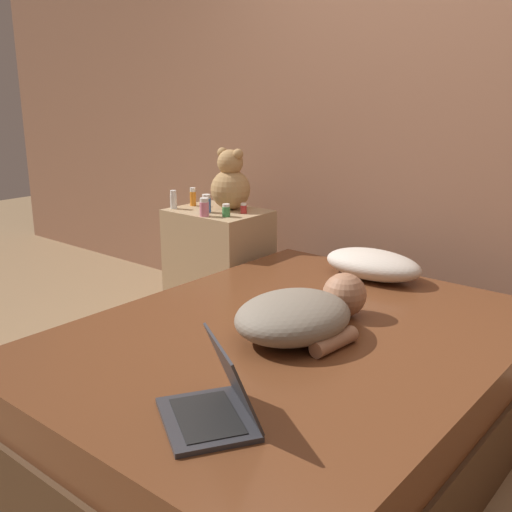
# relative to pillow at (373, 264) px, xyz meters

# --- Properties ---
(ground_plane) EXTENTS (12.00, 12.00, 0.00)m
(ground_plane) POSITION_rel_pillow_xyz_m (0.09, -0.80, -0.55)
(ground_plane) COLOR #937551
(wall_back) EXTENTS (8.00, 0.06, 2.60)m
(wall_back) POSITION_rel_pillow_xyz_m (0.09, 0.48, 0.75)
(wall_back) COLOR #996B51
(wall_back) RESTS_ON ground_plane
(bed) EXTENTS (1.52, 1.99, 0.48)m
(bed) POSITION_rel_pillow_xyz_m (0.09, -0.80, -0.31)
(bed) COLOR #4C331E
(bed) RESTS_ON ground_plane
(nightstand) EXTENTS (0.55, 0.42, 0.69)m
(nightstand) POSITION_rel_pillow_xyz_m (-1.00, -0.04, -0.20)
(nightstand) COLOR tan
(nightstand) RESTS_ON ground_plane
(pillow) EXTENTS (0.50, 0.28, 0.14)m
(pillow) POSITION_rel_pillow_xyz_m (0.00, 0.00, 0.00)
(pillow) COLOR beige
(pillow) RESTS_ON bed
(person_lying) EXTENTS (0.43, 0.66, 0.18)m
(person_lying) POSITION_rel_pillow_xyz_m (0.14, -0.79, 0.01)
(person_lying) COLOR gray
(person_lying) RESTS_ON bed
(laptop) EXTENTS (0.38, 0.36, 0.24)m
(laptop) POSITION_rel_pillow_xyz_m (0.30, -1.44, -0.02)
(laptop) COLOR #333338
(laptop) RESTS_ON bed
(teddy_bear) EXTENTS (0.23, 0.23, 0.36)m
(teddy_bear) POSITION_rel_pillow_xyz_m (-0.97, 0.04, 0.30)
(teddy_bear) COLOR tan
(teddy_bear) RESTS_ON nightstand
(bottle_green) EXTENTS (0.04, 0.04, 0.07)m
(bottle_green) POSITION_rel_pillow_xyz_m (-0.85, -0.14, 0.18)
(bottle_green) COLOR #3D8E4C
(bottle_green) RESTS_ON nightstand
(bottle_blue) EXTENTS (0.05, 0.05, 0.10)m
(bottle_blue) POSITION_rel_pillow_xyz_m (-1.01, -0.12, 0.20)
(bottle_blue) COLOR #3866B2
(bottle_blue) RESTS_ON nightstand
(bottle_white) EXTENTS (0.04, 0.04, 0.11)m
(bottle_white) POSITION_rel_pillow_xyz_m (-1.23, -0.17, 0.20)
(bottle_white) COLOR white
(bottle_white) RESTS_ON nightstand
(bottle_pink) EXTENTS (0.05, 0.05, 0.10)m
(bottle_pink) POSITION_rel_pillow_xyz_m (-0.95, -0.21, 0.20)
(bottle_pink) COLOR pink
(bottle_pink) RESTS_ON nightstand
(bottle_red) EXTENTS (0.04, 0.04, 0.06)m
(bottle_red) POSITION_rel_pillow_xyz_m (-0.83, -0.01, 0.17)
(bottle_red) COLOR #B72D2D
(bottle_red) RESTS_ON nightstand
(bottle_orange) EXTENTS (0.04, 0.04, 0.11)m
(bottle_orange) POSITION_rel_pillow_xyz_m (-1.21, -0.03, 0.20)
(bottle_orange) COLOR orange
(bottle_orange) RESTS_ON nightstand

